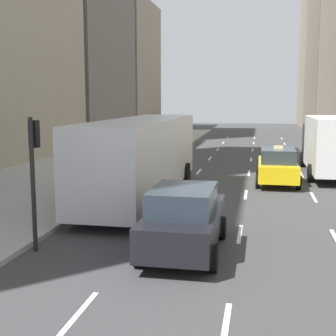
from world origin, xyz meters
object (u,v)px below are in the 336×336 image
Objects in this scene: sedan_black_near at (184,219)px; box_truck at (330,144)px; taxi_lead at (277,166)px; traffic_light_pole at (34,162)px; city_bus at (143,155)px.

box_truck is (5.60, 13.91, 0.80)m from sedan_black_near.
box_truck reaches higher than taxi_lead.
taxi_lead is at bearing -132.75° from box_truck.
taxi_lead reaches higher than sedan_black_near.
traffic_light_pole reaches higher than taxi_lead.
traffic_light_pole reaches higher than box_truck.
box_truck is (8.41, 7.21, -0.08)m from city_bus.
traffic_light_pole reaches higher than sedan_black_near.
box_truck is (2.80, 3.03, 0.83)m from taxi_lead.
traffic_light_pole is (-9.55, -14.49, 0.70)m from box_truck.
taxi_lead is 0.38× the size of city_bus.
sedan_black_near is 0.38× the size of city_bus.
traffic_light_pole is (-1.14, -7.27, 0.62)m from city_bus.
sedan_black_near is (-2.80, -10.88, 0.03)m from taxi_lead.
sedan_black_near is at bearing 8.35° from traffic_light_pole.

